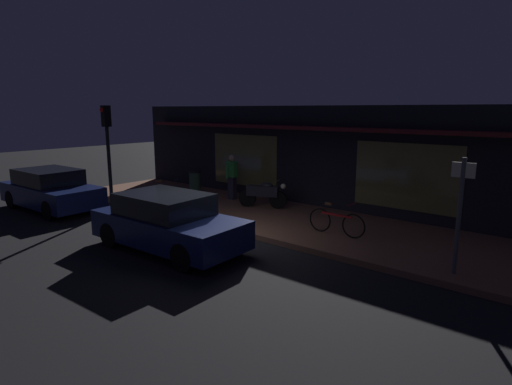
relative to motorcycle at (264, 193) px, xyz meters
name	(u,v)px	position (x,y,z in m)	size (l,w,h in m)	color
ground_plane	(211,244)	(1.14, -3.61, -0.65)	(60.00, 60.00, 0.00)	black
sidewalk_slab	(279,219)	(1.14, -0.61, -0.57)	(18.00, 4.00, 0.15)	brown
storefront_building	(334,155)	(1.14, 2.77, 1.16)	(18.00, 3.30, 3.60)	black
motorcycle	(264,193)	(0.00, 0.00, 0.00)	(1.61, 0.84, 0.97)	black
bicycle_parked	(166,194)	(-3.02, -1.79, -0.14)	(1.43, 0.92, 0.91)	black
bicycle_extra	(336,222)	(3.48, -1.23, -0.14)	(1.66, 0.42, 0.91)	black
person_photographer	(232,176)	(-1.76, 0.32, 0.38)	(0.38, 0.61, 1.67)	#28232D
sign_post	(460,209)	(6.68, -2.06, 0.86)	(0.44, 0.09, 2.40)	#47474C
trash_bin	(195,182)	(-3.64, 0.15, -0.03)	(0.48, 0.48, 0.93)	#2D4C33
traffic_light_pole	(107,139)	(-4.12, -3.27, 1.83)	(0.24, 0.33, 3.60)	black
parked_car_near	(51,190)	(-5.99, -4.48, 0.06)	(4.16, 1.90, 1.42)	black
parked_car_far	(168,222)	(0.58, -4.58, 0.06)	(4.17, 1.92, 1.42)	black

